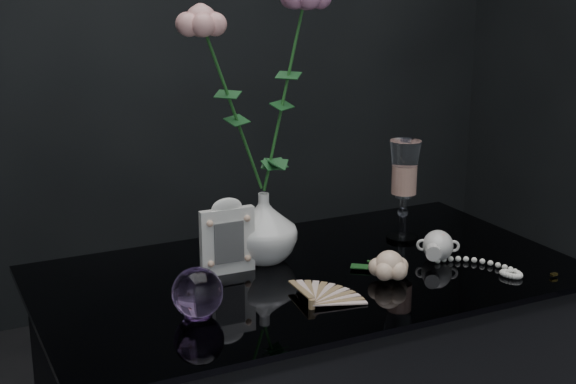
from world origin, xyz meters
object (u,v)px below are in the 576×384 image
paperweight (197,293)px  pearl_jar (438,244)px  vase (264,227)px  wine_glass (404,191)px  picture_frame (227,236)px  loose_rose (389,265)px

paperweight → pearl_jar: 0.54m
vase → paperweight: 0.29m
wine_glass → pearl_jar: 0.16m
pearl_jar → vase: bearing=-172.1°
picture_frame → vase: bearing=19.7°
vase → picture_frame: bearing=-161.5°
vase → pearl_jar: (0.32, -0.15, -0.04)m
paperweight → pearl_jar: (0.54, 0.05, -0.01)m
pearl_jar → paperweight: bearing=-141.9°
pearl_jar → picture_frame: bearing=-163.2°
vase → loose_rose: size_ratio=0.84×
vase → picture_frame: (-0.09, -0.03, 0.01)m
paperweight → loose_rose: 0.39m
vase → picture_frame: picture_frame is taller
vase → loose_rose: bearing=-49.5°
vase → wine_glass: 0.33m
vase → pearl_jar: 0.36m
wine_glass → pearl_jar: bearing=-92.1°
paperweight → vase: bearing=43.0°
loose_rose → pearl_jar: size_ratio=0.76×
loose_rose → paperweight: bearing=-178.6°
picture_frame → pearl_jar: 0.43m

